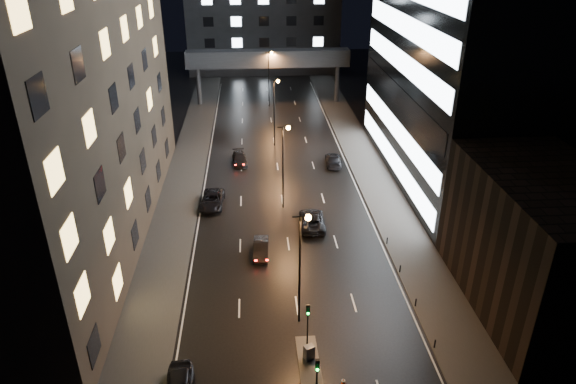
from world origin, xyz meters
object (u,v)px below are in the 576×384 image
Objects in this scene: car_away_b at (261,249)px; car_away_c at (212,200)px; car_toward_a at (312,220)px; car_toward_b at (333,160)px; car_away_d at (240,159)px; utility_cabinet at (309,352)px.

car_away_c reaches higher than car_away_b.
car_toward_b is (4.91, 16.61, -0.03)m from car_toward_a.
car_toward_a is at bearing 78.14° from car_toward_b.
car_toward_b reaches higher than car_away_d.
car_away_b is 0.82× the size of car_toward_b.
car_away_b is 0.89× the size of car_away_d.
car_away_c is (-5.46, 10.81, 0.07)m from car_away_b.
car_away_d is 38.21m from utility_cabinet.
car_away_d is (-2.35, 23.24, -0.01)m from car_away_b.
car_away_b is 24.26m from car_toward_b.
car_away_d is 0.85× the size of car_toward_a.
utility_cabinet is (-2.53, -19.72, -0.05)m from car_toward_a.
car_toward_a is 19.88m from utility_cabinet.
utility_cabinet is (-7.44, -36.33, -0.02)m from car_toward_b.
utility_cabinet is (8.71, -25.37, -0.04)m from car_away_c.
car_toward_a is 17.32m from car_toward_b.
car_away_c is 12.57m from car_toward_a.
car_away_d is at bearing 74.04° from utility_cabinet.
car_away_d is at bearing 98.83° from car_away_b.
car_toward_a is at bearing 44.87° from car_away_b.
car_toward_a is 4.84× the size of utility_cabinet.
car_away_b is at bearing 78.19° from utility_cabinet.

